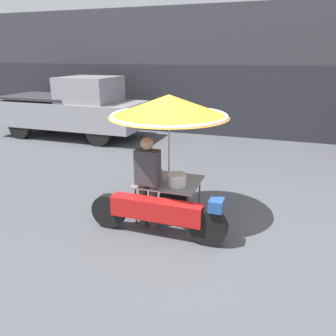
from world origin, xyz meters
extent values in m
plane|color=#4C4F54|center=(0.00, 0.00, 0.00)|extent=(36.00, 36.00, 0.00)
cube|color=#38383D|center=(0.00, 7.86, 2.14)|extent=(28.00, 2.00, 4.29)
cube|color=#28282D|center=(0.00, 6.83, 1.20)|extent=(23.80, 0.06, 2.40)
cylinder|color=black|center=(0.44, -0.24, 0.29)|extent=(0.57, 0.14, 0.57)
cylinder|color=black|center=(-1.23, -0.24, 0.29)|extent=(0.57, 0.14, 0.57)
cube|color=red|center=(-0.40, -0.24, 0.45)|extent=(1.47, 0.24, 0.32)
cube|color=#234C93|center=(0.54, -0.24, 0.67)|extent=(0.20, 0.24, 0.18)
cylinder|color=black|center=(-0.40, 0.66, 0.26)|extent=(0.52, 0.14, 0.52)
cylinder|color=#515156|center=(0.05, -0.02, 0.34)|extent=(0.03, 0.03, 0.67)
cylinder|color=#515156|center=(0.05, 0.78, 0.34)|extent=(0.03, 0.03, 0.67)
cylinder|color=#515156|center=(-0.84, -0.02, 0.34)|extent=(0.03, 0.03, 0.67)
cylinder|color=#515156|center=(-0.84, 0.78, 0.34)|extent=(0.03, 0.03, 0.67)
cube|color=gray|center=(-0.40, 0.38, 0.68)|extent=(1.05, 0.94, 0.02)
cylinder|color=#B2B2B7|center=(-0.40, 0.38, 1.24)|extent=(0.03, 0.03, 1.10)
cone|color=orange|center=(-0.40, 0.38, 1.97)|extent=(1.92, 1.92, 0.35)
torus|color=white|center=(-0.40, 0.38, 1.81)|extent=(1.87, 1.87, 0.05)
cylinder|color=#939399|center=(-0.63, 0.21, 0.80)|extent=(0.35, 0.35, 0.22)
cylinder|color=silver|center=(-0.21, 0.24, 0.79)|extent=(0.31, 0.31, 0.20)
cylinder|color=#4C473D|center=(-0.72, 0.00, 0.38)|extent=(0.14, 0.14, 0.76)
cylinder|color=#4C473D|center=(-0.54, 0.00, 0.38)|extent=(0.14, 0.14, 0.76)
cube|color=#38383D|center=(-0.63, 0.00, 1.04)|extent=(0.38, 0.22, 0.57)
sphere|color=tan|center=(-0.63, 0.00, 1.42)|extent=(0.20, 0.20, 0.20)
cylinder|color=black|center=(-4.02, 4.25, 0.40)|extent=(0.80, 0.24, 0.80)
cylinder|color=black|center=(-4.02, 5.85, 0.40)|extent=(0.80, 0.24, 0.80)
cylinder|color=black|center=(-7.06, 4.25, 0.40)|extent=(0.80, 0.24, 0.80)
cylinder|color=black|center=(-7.06, 5.85, 0.40)|extent=(0.80, 0.24, 0.80)
cube|color=#939399|center=(-5.54, 5.05, 0.82)|extent=(5.08, 1.89, 0.85)
cube|color=#939399|center=(-4.73, 5.05, 1.65)|extent=(1.73, 1.74, 0.80)
cube|color=#2D2D33|center=(-6.56, 5.05, 1.35)|extent=(2.64, 1.81, 0.08)
camera|label=1|loc=(1.26, -4.53, 2.72)|focal=35.00mm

